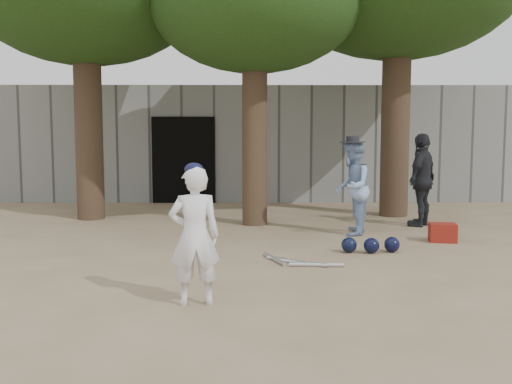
{
  "coord_description": "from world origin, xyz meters",
  "views": [
    {
      "loc": [
        0.54,
        -6.77,
        1.72
      ],
      "look_at": [
        0.6,
        1.0,
        0.95
      ],
      "focal_mm": 40.0,
      "sensor_mm": 36.0,
      "label": 1
    }
  ],
  "objects_px": {
    "boy_player": "(195,236)",
    "spectator_blue": "(352,188)",
    "spectator_dark": "(422,180)",
    "red_bag": "(443,233)"
  },
  "relations": [
    {
      "from": "boy_player",
      "to": "spectator_blue",
      "type": "bearing_deg",
      "value": -128.59
    },
    {
      "from": "boy_player",
      "to": "red_bag",
      "type": "height_order",
      "value": "boy_player"
    },
    {
      "from": "boy_player",
      "to": "spectator_dark",
      "type": "height_order",
      "value": "spectator_dark"
    },
    {
      "from": "boy_player",
      "to": "spectator_blue",
      "type": "height_order",
      "value": "spectator_blue"
    },
    {
      "from": "red_bag",
      "to": "spectator_dark",
      "type": "bearing_deg",
      "value": 85.41
    },
    {
      "from": "boy_player",
      "to": "spectator_blue",
      "type": "distance_m",
      "value": 4.73
    },
    {
      "from": "spectator_blue",
      "to": "spectator_dark",
      "type": "bearing_deg",
      "value": 137.01
    },
    {
      "from": "boy_player",
      "to": "spectator_blue",
      "type": "xyz_separation_m",
      "value": [
        2.32,
        4.12,
        0.11
      ]
    },
    {
      "from": "spectator_dark",
      "to": "red_bag",
      "type": "xyz_separation_m",
      "value": [
        -0.13,
        -1.63,
        -0.73
      ]
    },
    {
      "from": "spectator_blue",
      "to": "spectator_dark",
      "type": "relative_size",
      "value": 0.93
    }
  ]
}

